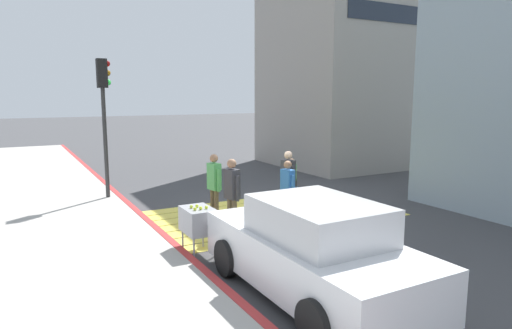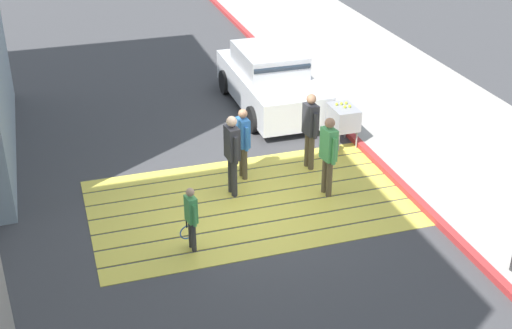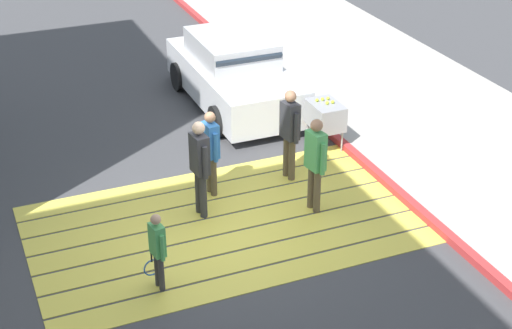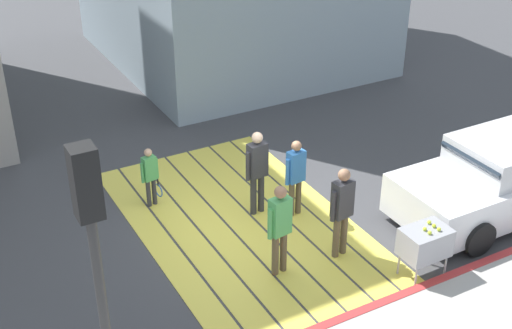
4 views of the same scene
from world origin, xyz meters
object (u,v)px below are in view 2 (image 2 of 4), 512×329
object	(u,v)px
pedestrian_teen_behind	(310,126)
pedestrian_child_with_racket	(191,215)
pedestrian_adult_trailing	(328,151)
tennis_ball_cart	(343,117)
pedestrian_adult_lead	(243,139)
car_parked_near_curb	(270,81)
pedestrian_adult_side	(232,150)

from	to	relation	value
pedestrian_teen_behind	pedestrian_child_with_racket	world-z (taller)	pedestrian_teen_behind
pedestrian_adult_trailing	pedestrian_teen_behind	size ratio (longest dim) A/B	0.98
pedestrian_teen_behind	tennis_ball_cart	bearing A→B (deg)	-143.39
pedestrian_adult_lead	pedestrian_teen_behind	size ratio (longest dim) A/B	0.92
car_parked_near_curb	pedestrian_adult_lead	distance (m)	3.98
pedestrian_adult_trailing	pedestrian_teen_behind	xyz separation A→B (m)	(-0.08, -1.20, 0.02)
pedestrian_teen_behind	pedestrian_child_with_racket	xyz separation A→B (m)	(3.18, 2.31, -0.31)
pedestrian_adult_trailing	pedestrian_child_with_racket	xyz separation A→B (m)	(3.10, 1.11, -0.29)
pedestrian_adult_trailing	pedestrian_adult_lead	bearing A→B (deg)	-39.88
car_parked_near_curb	pedestrian_adult_trailing	distance (m)	4.77
pedestrian_adult_lead	pedestrian_child_with_racket	xyz separation A→B (m)	(1.66, 2.32, -0.22)
pedestrian_child_with_racket	pedestrian_adult_side	bearing A→B (deg)	-126.21
pedestrian_adult_lead	pedestrian_child_with_racket	size ratio (longest dim) A/B	1.26
pedestrian_adult_side	pedestrian_adult_trailing	bearing A→B (deg)	162.26
pedestrian_child_with_racket	pedestrian_adult_trailing	bearing A→B (deg)	-160.20
car_parked_near_curb	pedestrian_adult_trailing	size ratio (longest dim) A/B	2.50
car_parked_near_curb	pedestrian_teen_behind	xyz separation A→B (m)	(0.29, 3.55, 0.29)
pedestrian_adult_trailing	pedestrian_adult_side	size ratio (longest dim) A/B	0.98
car_parked_near_curb	tennis_ball_cart	xyz separation A→B (m)	(-0.90, 2.66, -0.04)
pedestrian_adult_trailing	pedestrian_child_with_racket	distance (m)	3.30
tennis_ball_cart	pedestrian_adult_trailing	world-z (taller)	pedestrian_adult_trailing
car_parked_near_curb	pedestrian_child_with_racket	size ratio (longest dim) A/B	3.38
pedestrian_child_with_racket	tennis_ball_cart	bearing A→B (deg)	-143.78
car_parked_near_curb	tennis_ball_cart	distance (m)	2.81
pedestrian_adult_lead	pedestrian_child_with_racket	world-z (taller)	pedestrian_adult_lead
pedestrian_adult_trailing	pedestrian_adult_side	bearing A→B (deg)	-17.74
tennis_ball_cart	pedestrian_adult_lead	distance (m)	2.85
pedestrian_adult_lead	pedestrian_adult_trailing	size ratio (longest dim) A/B	0.93
car_parked_near_curb	pedestrian_child_with_racket	bearing A→B (deg)	59.42
tennis_ball_cart	car_parked_near_curb	bearing A→B (deg)	-71.33
tennis_ball_cart	pedestrian_teen_behind	world-z (taller)	pedestrian_teen_behind
car_parked_near_curb	pedestrian_adult_side	world-z (taller)	pedestrian_adult_side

